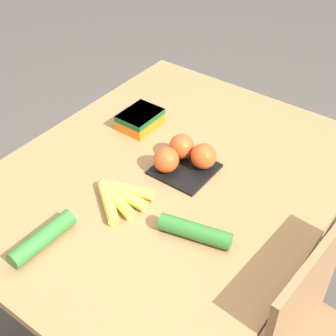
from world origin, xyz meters
name	(u,v)px	position (x,y,z in m)	size (l,w,h in m)	color
ground_plane	(168,309)	(0.00, 0.00, 0.00)	(12.00, 12.00, 0.00)	#4C4742
dining_table	(168,197)	(0.00, 0.00, 0.65)	(1.23, 0.98, 0.74)	#9E7044
banana_bunch	(118,196)	(0.18, -0.05, 0.76)	(0.18, 0.18, 0.03)	brown
tomato_pack	(184,156)	(-0.06, 0.02, 0.79)	(0.18, 0.18, 0.09)	black
carrot_bag	(140,118)	(-0.16, -0.24, 0.78)	(0.15, 0.11, 0.06)	orange
cucumber_near	(195,231)	(0.17, 0.21, 0.77)	(0.10, 0.21, 0.05)	#2D702D
cucumber_far	(43,238)	(0.43, -0.10, 0.77)	(0.20, 0.05, 0.05)	#2D702D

